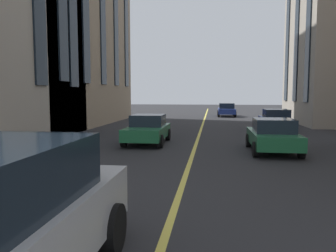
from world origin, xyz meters
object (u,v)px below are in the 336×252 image
at_px(car_blue_parked_a, 276,120).
at_px(car_blue_far, 227,110).
at_px(car_green_near, 148,129).
at_px(car_green_parked_b, 273,135).

bearing_deg(car_blue_parked_a, car_blue_far, 11.30).
distance_m(car_blue_parked_a, car_green_near, 10.01).
bearing_deg(car_green_parked_b, car_blue_parked_a, -10.76).
bearing_deg(car_blue_parked_a, car_green_parked_b, 169.24).
height_order(car_blue_far, car_green_near, same).
relative_size(car_green_parked_b, car_green_near, 1.00).
xyz_separation_m(car_blue_parked_a, car_green_near, (-6.89, 7.25, 0.00)).
xyz_separation_m(car_blue_far, car_green_near, (-20.30, 4.58, 0.00)).
bearing_deg(car_green_parked_b, car_green_near, 72.64).
bearing_deg(car_green_near, car_green_parked_b, -107.36).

